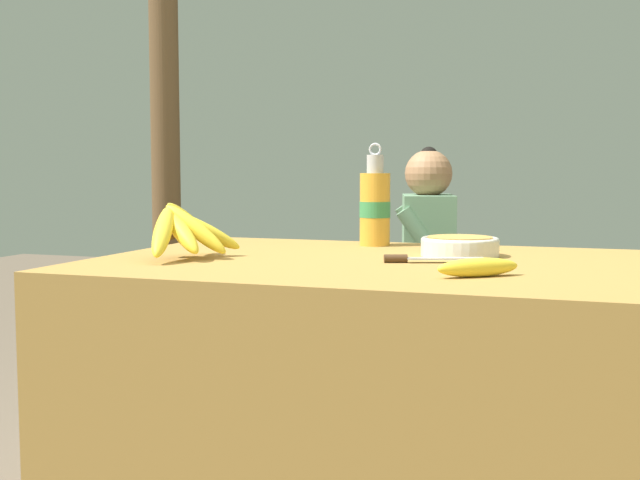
{
  "coord_description": "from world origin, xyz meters",
  "views": [
    {
      "loc": [
        0.51,
        -1.87,
        1.02
      ],
      "look_at": [
        -0.16,
        0.05,
        0.84
      ],
      "focal_mm": 45.0,
      "sensor_mm": 36.0,
      "label": 1
    }
  ],
  "objects_px": {
    "seated_vendor": "(415,261)",
    "banana_bunch_green": "(343,286)",
    "serving_bowl": "(460,245)",
    "knife": "(420,258)",
    "water_bottle": "(375,207)",
    "banana_bunch_ripe": "(185,230)",
    "loose_banana_front": "(478,267)",
    "wooden_bench": "(428,326)",
    "support_post_near": "(165,128)"
  },
  "relations": [
    {
      "from": "wooden_bench",
      "to": "banana_bunch_green",
      "type": "bearing_deg",
      "value": 179.01
    },
    {
      "from": "banana_bunch_ripe",
      "to": "water_bottle",
      "type": "bearing_deg",
      "value": 53.42
    },
    {
      "from": "banana_bunch_ripe",
      "to": "wooden_bench",
      "type": "height_order",
      "value": "banana_bunch_ripe"
    },
    {
      "from": "support_post_near",
      "to": "banana_bunch_ripe",
      "type": "bearing_deg",
      "value": -58.78
    },
    {
      "from": "serving_bowl",
      "to": "knife",
      "type": "height_order",
      "value": "serving_bowl"
    },
    {
      "from": "serving_bowl",
      "to": "banana_bunch_green",
      "type": "bearing_deg",
      "value": 119.85
    },
    {
      "from": "knife",
      "to": "water_bottle",
      "type": "bearing_deg",
      "value": 98.65
    },
    {
      "from": "wooden_bench",
      "to": "banana_bunch_green",
      "type": "distance_m",
      "value": 0.4
    },
    {
      "from": "water_bottle",
      "to": "knife",
      "type": "distance_m",
      "value": 0.44
    },
    {
      "from": "seated_vendor",
      "to": "support_post_near",
      "type": "xyz_separation_m",
      "value": [
        -1.29,
        0.26,
        0.57
      ]
    },
    {
      "from": "banana_bunch_green",
      "to": "seated_vendor",
      "type": "bearing_deg",
      "value": -8.9
    },
    {
      "from": "water_bottle",
      "to": "seated_vendor",
      "type": "distance_m",
      "value": 0.99
    },
    {
      "from": "wooden_bench",
      "to": "banana_bunch_green",
      "type": "height_order",
      "value": "banana_bunch_green"
    },
    {
      "from": "banana_bunch_ripe",
      "to": "knife",
      "type": "height_order",
      "value": "banana_bunch_ripe"
    },
    {
      "from": "knife",
      "to": "wooden_bench",
      "type": "height_order",
      "value": "knife"
    },
    {
      "from": "knife",
      "to": "support_post_near",
      "type": "xyz_separation_m",
      "value": [
        -1.59,
        1.58,
        0.41
      ]
    },
    {
      "from": "serving_bowl",
      "to": "knife",
      "type": "bearing_deg",
      "value": -110.62
    },
    {
      "from": "loose_banana_front",
      "to": "seated_vendor",
      "type": "distance_m",
      "value": 1.61
    },
    {
      "from": "banana_bunch_ripe",
      "to": "serving_bowl",
      "type": "height_order",
      "value": "banana_bunch_ripe"
    },
    {
      "from": "banana_bunch_green",
      "to": "serving_bowl",
      "type": "bearing_deg",
      "value": -60.15
    },
    {
      "from": "loose_banana_front",
      "to": "wooden_bench",
      "type": "bearing_deg",
      "value": 104.91
    },
    {
      "from": "knife",
      "to": "support_post_near",
      "type": "relative_size",
      "value": 0.09
    },
    {
      "from": "water_bottle",
      "to": "seated_vendor",
      "type": "relative_size",
      "value": 0.27
    },
    {
      "from": "serving_bowl",
      "to": "banana_bunch_ripe",
      "type": "bearing_deg",
      "value": -156.25
    },
    {
      "from": "serving_bowl",
      "to": "support_post_near",
      "type": "height_order",
      "value": "support_post_near"
    },
    {
      "from": "support_post_near",
      "to": "serving_bowl",
      "type": "bearing_deg",
      "value": -40.39
    },
    {
      "from": "support_post_near",
      "to": "seated_vendor",
      "type": "bearing_deg",
      "value": -11.54
    },
    {
      "from": "wooden_bench",
      "to": "banana_bunch_ripe",
      "type": "bearing_deg",
      "value": -102.08
    },
    {
      "from": "banana_bunch_ripe",
      "to": "seated_vendor",
      "type": "height_order",
      "value": "seated_vendor"
    },
    {
      "from": "seated_vendor",
      "to": "banana_bunch_green",
      "type": "xyz_separation_m",
      "value": [
        -0.32,
        0.05,
        -0.13
      ]
    },
    {
      "from": "banana_bunch_ripe",
      "to": "loose_banana_front",
      "type": "distance_m",
      "value": 0.74
    },
    {
      "from": "loose_banana_front",
      "to": "wooden_bench",
      "type": "height_order",
      "value": "loose_banana_front"
    },
    {
      "from": "serving_bowl",
      "to": "support_post_near",
      "type": "bearing_deg",
      "value": 139.61
    },
    {
      "from": "serving_bowl",
      "to": "seated_vendor",
      "type": "height_order",
      "value": "seated_vendor"
    },
    {
      "from": "banana_bunch_ripe",
      "to": "support_post_near",
      "type": "height_order",
      "value": "support_post_near"
    },
    {
      "from": "wooden_bench",
      "to": "seated_vendor",
      "type": "relative_size",
      "value": 1.33
    },
    {
      "from": "seated_vendor",
      "to": "support_post_near",
      "type": "bearing_deg",
      "value": -26.12
    },
    {
      "from": "water_bottle",
      "to": "wooden_bench",
      "type": "xyz_separation_m",
      "value": [
        -0.04,
        0.99,
        -0.54
      ]
    },
    {
      "from": "loose_banana_front",
      "to": "wooden_bench",
      "type": "xyz_separation_m",
      "value": [
        -0.42,
        1.57,
        -0.45
      ]
    },
    {
      "from": "banana_bunch_ripe",
      "to": "loose_banana_front",
      "type": "height_order",
      "value": "banana_bunch_ripe"
    },
    {
      "from": "banana_bunch_ripe",
      "to": "loose_banana_front",
      "type": "bearing_deg",
      "value": -8.08
    },
    {
      "from": "banana_bunch_green",
      "to": "support_post_near",
      "type": "bearing_deg",
      "value": 167.59
    },
    {
      "from": "seated_vendor",
      "to": "banana_bunch_green",
      "type": "distance_m",
      "value": 0.35
    },
    {
      "from": "seated_vendor",
      "to": "banana_bunch_green",
      "type": "relative_size",
      "value": 3.54
    },
    {
      "from": "serving_bowl",
      "to": "banana_bunch_green",
      "type": "height_order",
      "value": "serving_bowl"
    },
    {
      "from": "support_post_near",
      "to": "wooden_bench",
      "type": "bearing_deg",
      "value": -9.34
    },
    {
      "from": "water_bottle",
      "to": "banana_bunch_green",
      "type": "distance_m",
      "value": 1.14
    },
    {
      "from": "water_bottle",
      "to": "knife",
      "type": "relative_size",
      "value": 1.28
    },
    {
      "from": "loose_banana_front",
      "to": "banana_bunch_green",
      "type": "height_order",
      "value": "loose_banana_front"
    },
    {
      "from": "serving_bowl",
      "to": "support_post_near",
      "type": "relative_size",
      "value": 0.08
    }
  ]
}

